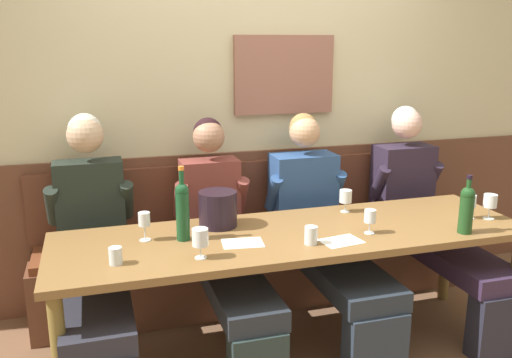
# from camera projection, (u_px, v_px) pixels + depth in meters

# --- Properties ---
(room_wall_back) EXTENTS (6.80, 0.12, 2.80)m
(room_wall_back) POSITION_uv_depth(u_px,v_px,m) (247.00, 92.00, 3.67)
(room_wall_back) COLOR beige
(room_wall_back) RESTS_ON ground
(wood_wainscot_panel) EXTENTS (6.80, 0.03, 1.00)m
(wood_wainscot_panel) POSITION_uv_depth(u_px,v_px,m) (250.00, 221.00, 3.84)
(wood_wainscot_panel) COLOR brown
(wood_wainscot_panel) RESTS_ON ground
(wall_bench) EXTENTS (2.90, 0.42, 0.94)m
(wall_bench) POSITION_uv_depth(u_px,v_px,m) (258.00, 261.00, 3.70)
(wall_bench) COLOR brown
(wall_bench) RESTS_ON ground
(dining_table) EXTENTS (2.60, 0.77, 0.72)m
(dining_table) POSITION_uv_depth(u_px,v_px,m) (295.00, 244.00, 2.99)
(dining_table) COLOR brown
(dining_table) RESTS_ON ground
(person_center_left_seat) EXTENTS (0.50, 1.22, 1.33)m
(person_center_left_seat) POSITION_uv_depth(u_px,v_px,m) (93.00, 245.00, 2.99)
(person_center_left_seat) COLOR #27303C
(person_center_left_seat) RESTS_ON ground
(person_right_seat) EXTENTS (0.47, 1.22, 1.27)m
(person_right_seat) POSITION_uv_depth(u_px,v_px,m) (223.00, 236.00, 3.20)
(person_right_seat) COLOR #253535
(person_right_seat) RESTS_ON ground
(person_left_seat) EXTENTS (0.53, 1.23, 1.28)m
(person_left_seat) POSITION_uv_depth(u_px,v_px,m) (322.00, 224.00, 3.39)
(person_left_seat) COLOR #28323F
(person_left_seat) RESTS_ON ground
(person_center_right_seat) EXTENTS (0.50, 1.23, 1.30)m
(person_center_right_seat) POSITION_uv_depth(u_px,v_px,m) (427.00, 211.00, 3.61)
(person_center_right_seat) COLOR #232331
(person_center_right_seat) RESTS_ON ground
(ice_bucket) EXTENTS (0.21, 0.21, 0.20)m
(ice_bucket) POSITION_uv_depth(u_px,v_px,m) (218.00, 209.00, 3.04)
(ice_bucket) COLOR black
(ice_bucket) RESTS_ON dining_table
(wine_bottle_amber_mid) EXTENTS (0.07, 0.07, 0.39)m
(wine_bottle_amber_mid) POSITION_uv_depth(u_px,v_px,m) (182.00, 209.00, 2.81)
(wine_bottle_amber_mid) COLOR #174424
(wine_bottle_amber_mid) RESTS_ON dining_table
(wine_bottle_clear_water) EXTENTS (0.08, 0.08, 0.32)m
(wine_bottle_clear_water) POSITION_uv_depth(u_px,v_px,m) (467.00, 208.00, 2.92)
(wine_bottle_clear_water) COLOR #1B421C
(wine_bottle_clear_water) RESTS_ON dining_table
(wine_glass_right_end) EXTENTS (0.08, 0.08, 0.15)m
(wine_glass_right_end) POSITION_uv_depth(u_px,v_px,m) (490.00, 202.00, 3.17)
(wine_glass_right_end) COLOR silver
(wine_glass_right_end) RESTS_ON dining_table
(wine_glass_center_front) EXTENTS (0.08, 0.08, 0.14)m
(wine_glass_center_front) POSITION_uv_depth(u_px,v_px,m) (346.00, 197.00, 3.30)
(wine_glass_center_front) COLOR silver
(wine_glass_center_front) RESTS_ON dining_table
(wine_glass_center_rear) EXTENTS (0.06, 0.06, 0.15)m
(wine_glass_center_rear) POSITION_uv_depth(u_px,v_px,m) (144.00, 220.00, 2.82)
(wine_glass_center_rear) COLOR silver
(wine_glass_center_rear) RESTS_ON dining_table
(wine_glass_left_end) EXTENTS (0.08, 0.08, 0.15)m
(wine_glass_left_end) POSITION_uv_depth(u_px,v_px,m) (200.00, 239.00, 2.59)
(wine_glass_left_end) COLOR silver
(wine_glass_left_end) RESTS_ON dining_table
(wine_glass_mid_left) EXTENTS (0.06, 0.06, 0.13)m
(wine_glass_mid_left) POSITION_uv_depth(u_px,v_px,m) (370.00, 217.00, 2.93)
(wine_glass_mid_left) COLOR silver
(wine_glass_mid_left) RESTS_ON dining_table
(wine_glass_by_bottle) EXTENTS (0.06, 0.06, 0.14)m
(wine_glass_by_bottle) POSITION_uv_depth(u_px,v_px,m) (471.00, 202.00, 3.17)
(wine_glass_by_bottle) COLOR silver
(wine_glass_by_bottle) RESTS_ON dining_table
(water_tumbler_center) EXTENTS (0.07, 0.07, 0.09)m
(water_tumbler_center) POSITION_uv_depth(u_px,v_px,m) (311.00, 235.00, 2.78)
(water_tumbler_center) COLOR silver
(water_tumbler_center) RESTS_ON dining_table
(water_tumbler_right) EXTENTS (0.06, 0.06, 0.08)m
(water_tumbler_right) POSITION_uv_depth(u_px,v_px,m) (116.00, 256.00, 2.53)
(water_tumbler_right) COLOR silver
(water_tumbler_right) RESTS_ON dining_table
(tasting_sheet_left_guest) EXTENTS (0.23, 0.18, 0.00)m
(tasting_sheet_left_guest) POSITION_uv_depth(u_px,v_px,m) (341.00, 241.00, 2.83)
(tasting_sheet_left_guest) COLOR white
(tasting_sheet_left_guest) RESTS_ON dining_table
(tasting_sheet_right_guest) EXTENTS (0.23, 0.18, 0.00)m
(tasting_sheet_right_guest) POSITION_uv_depth(u_px,v_px,m) (243.00, 243.00, 2.80)
(tasting_sheet_right_guest) COLOR white
(tasting_sheet_right_guest) RESTS_ON dining_table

